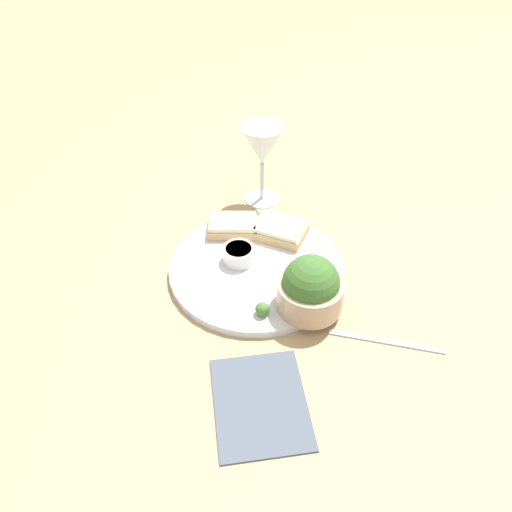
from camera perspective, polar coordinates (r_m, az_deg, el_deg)
name	(u,v)px	position (r m, az deg, el deg)	size (l,w,h in m)	color
ground_plane	(256,271)	(0.85, 0.00, -1.69)	(4.00, 4.00, 0.00)	tan
dinner_plate	(256,268)	(0.85, 0.00, -1.35)	(0.29, 0.29, 0.01)	silver
salad_bowl	(310,288)	(0.76, 6.23, -3.64)	(0.10, 0.10, 0.09)	tan
sauce_ramekin	(239,254)	(0.84, -1.99, 0.28)	(0.05, 0.05, 0.03)	white
cheese_toast_near	(281,230)	(0.89, 2.84, 2.99)	(0.11, 0.10, 0.03)	tan
cheese_toast_far	(233,226)	(0.90, -2.68, 3.47)	(0.09, 0.07, 0.03)	tan
wine_glass	(262,148)	(0.95, 0.73, 12.21)	(0.08, 0.08, 0.16)	silver
garnish	(262,309)	(0.76, 0.67, -6.07)	(0.02, 0.02, 0.02)	#477533
napkin	(260,402)	(0.69, 0.50, -16.38)	(0.13, 0.16, 0.01)	#4C5666
fork	(386,341)	(0.77, 14.67, -9.37)	(0.16, 0.06, 0.01)	silver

